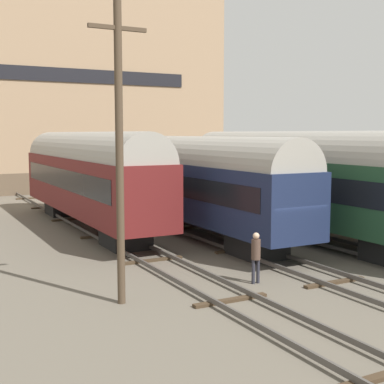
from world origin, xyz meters
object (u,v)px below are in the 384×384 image
Objects in this scene: train_car_green at (303,178)px; person_worker at (256,253)px; bench at (343,207)px; train_car_maroon at (88,174)px; train_car_navy at (196,179)px; utility_pole at (119,145)px.

person_worker is (-6.73, -5.64, -1.96)m from train_car_green.
train_car_green is at bearing 39.99° from person_worker.
train_car_green is at bearing 173.03° from bench.
train_car_maroon is 6.30m from train_car_navy.
train_car_navy is at bearing 74.69° from person_worker.
train_car_maroon reaches higher than person_worker.
train_car_navy is 11.59m from utility_pole.
bench is at bearing -27.77° from train_car_navy.
utility_pole reaches higher than train_car_maroon.
bench is (10.99, -8.14, -1.60)m from train_car_maroon.
train_car_navy is at bearing -47.01° from train_car_maroon.
utility_pole reaches higher than bench.
train_car_green is 1.08× the size of train_car_navy.
train_car_navy reaches higher than person_worker.
train_car_maroon is 12.44× the size of bench.
train_car_green is 1.04× the size of train_car_maroon.
train_car_maroon is at bearing 143.50° from bench.
person_worker is (-2.43, -8.87, -1.82)m from train_car_navy.
person_worker is (1.87, -13.48, -1.94)m from train_car_maroon.
bench is 15.38m from utility_pole.
utility_pole is at bearing -159.66° from bench.
train_car_green is 1.91× the size of utility_pole.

